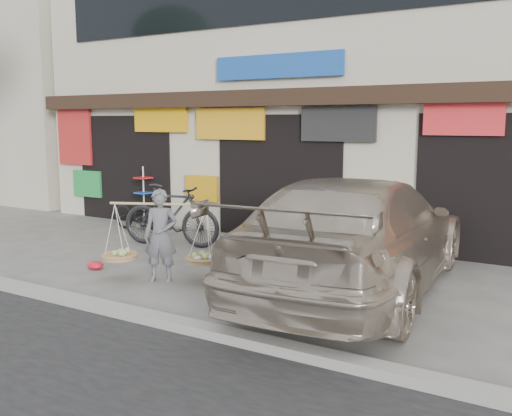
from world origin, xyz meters
The scene contains 10 objects.
ground centered at (0.00, 0.00, 0.00)m, with size 70.00×70.00×0.00m, color slate.
kerb centered at (0.00, -2.00, 0.06)m, with size 70.00×0.25×0.12m, color gray.
shophouse_block centered at (0.00, 6.42, 3.45)m, with size 14.00×6.32×7.00m.
neighbor_west centered at (-13.50, 7.00, 3.00)m, with size 12.00×7.00×6.00m, color #B3AC94.
street_vendor centered at (0.03, -0.45, 0.68)m, with size 1.85×1.10×1.50m.
bike_0 centered at (-3.19, 2.62, 0.45)m, with size 0.60×1.71×0.90m, color black.
bike_1 centered at (-1.53, 1.71, 0.64)m, with size 0.60×2.14×1.29m, color black.
suv centered at (2.90, 0.70, 0.87)m, with size 2.88×6.16×1.74m.
display_rack centered at (-3.56, 3.15, 0.59)m, with size 0.40×0.40×1.47m.
red_bag centered at (-1.46, -0.46, 0.07)m, with size 0.31×0.25×0.14m, color red.
Camera 1 is at (5.91, -7.31, 2.54)m, focal length 40.00 mm.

